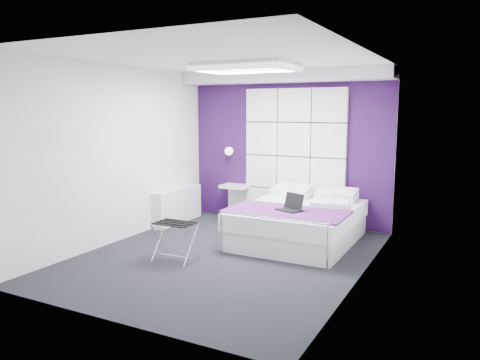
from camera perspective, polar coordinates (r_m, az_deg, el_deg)
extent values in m
plane|color=black|center=(6.39, -1.79, -9.26)|extent=(4.40, 4.40, 0.00)
plane|color=white|center=(6.12, -1.91, 14.60)|extent=(4.40, 4.40, 0.00)
plane|color=silver|center=(8.10, 5.79, 3.88)|extent=(3.60, 0.00, 3.60)
plane|color=silver|center=(7.17, -14.52, 3.04)|extent=(0.00, 4.40, 4.40)
plane|color=silver|center=(5.48, 14.83, 1.40)|extent=(0.00, 4.40, 4.40)
cube|color=#2B0E3D|center=(8.09, 5.76, 3.88)|extent=(3.58, 0.02, 2.58)
cube|color=silver|center=(7.86, 5.23, 12.50)|extent=(3.58, 0.50, 0.20)
sphere|color=white|center=(8.43, -1.24, 3.56)|extent=(0.15, 0.15, 0.15)
cube|color=silver|center=(8.26, -7.66, -3.08)|extent=(0.22, 1.20, 0.60)
cube|color=silver|center=(7.08, 7.11, -6.30)|extent=(1.57, 1.96, 0.29)
cube|color=white|center=(7.02, 7.15, -4.18)|extent=(1.61, 2.00, 0.24)
cube|color=#4D1A60|center=(6.54, 5.68, -3.86)|extent=(1.67, 0.88, 0.03)
cube|color=silver|center=(8.41, -0.57, -0.76)|extent=(0.49, 0.38, 0.05)
cube|color=black|center=(6.15, -7.96, -5.22)|extent=(0.51, 0.38, 0.01)
cube|color=black|center=(6.53, 6.04, -3.67)|extent=(0.34, 0.23, 0.02)
cube|color=black|center=(6.61, 6.43, -2.45)|extent=(0.34, 0.01, 0.22)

